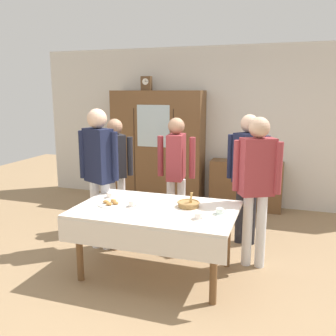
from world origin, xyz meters
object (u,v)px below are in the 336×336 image
object	(u,v)px
tea_cup_mid_left	(132,204)
person_near_right_end	(116,164)
spoon_near_right	(179,202)
book_stack	(247,159)
bread_basket	(189,204)
person_by_cabinet	(99,165)
wall_cabinet	(158,147)
tea_cup_center	(110,196)
mantel_clock	(146,83)
tea_cup_mid_right	(220,212)
person_behind_table_right	(257,177)
dining_table	(155,217)
bookshelf_low	(246,185)
pastry_plate	(111,204)
spoon_near_left	(169,208)
person_beside_shelf	(248,167)
spoon_back_edge	(132,213)
tea_cup_front_edge	(198,217)
person_behind_table_left	(176,166)

from	to	relation	value
tea_cup_mid_left	person_near_right_end	distance (m)	1.34
spoon_near_right	book_stack	bearing A→B (deg)	78.55
bread_basket	person_by_cabinet	bearing A→B (deg)	167.59
bread_basket	wall_cabinet	bearing A→B (deg)	116.72
tea_cup_center	spoon_near_right	size ratio (longest dim) A/B	1.09
mantel_clock	tea_cup_mid_right	bearing A→B (deg)	-55.11
person_behind_table_right	person_near_right_end	distance (m)	2.04
dining_table	bookshelf_low	bearing A→B (deg)	76.16
tea_cup_center	person_near_right_end	size ratio (longest dim) A/B	0.08
tea_cup_center	tea_cup_mid_left	xyz separation A→B (m)	(0.38, -0.23, -0.00)
tea_cup_mid_left	person_behind_table_right	distance (m)	1.38
wall_cabinet	bread_basket	world-z (taller)	wall_cabinet
pastry_plate	spoon_near_left	xyz separation A→B (m)	(0.64, 0.08, -0.01)
bread_basket	spoon_near_right	xyz separation A→B (m)	(-0.14, 0.13, -0.03)
tea_cup_center	tea_cup_mid_left	distance (m)	0.44
person_by_cabinet	person_beside_shelf	bearing A→B (deg)	23.04
spoon_back_edge	tea_cup_mid_right	bearing A→B (deg)	16.87
tea_cup_mid_left	person_beside_shelf	xyz separation A→B (m)	(1.07, 1.17, 0.25)
dining_table	spoon_back_edge	xyz separation A→B (m)	(-0.17, -0.22, 0.10)
book_stack	spoon_back_edge	distance (m)	2.98
mantel_clock	bread_basket	distance (m)	3.09
book_stack	spoon_near_left	xyz separation A→B (m)	(-0.51, -2.58, -0.11)
mantel_clock	person_near_right_end	size ratio (longest dim) A/B	0.15
bread_basket	spoon_back_edge	distance (m)	0.62
dining_table	person_near_right_end	size ratio (longest dim) A/B	1.07
tea_cup_front_edge	person_behind_table_right	size ratio (longest dim) A/B	0.08
bookshelf_low	spoon_near_left	distance (m)	2.66
spoon_near_right	spoon_back_edge	xyz separation A→B (m)	(-0.35, -0.52, 0.00)
wall_cabinet	tea_cup_front_edge	xyz separation A→B (m)	(1.41, -2.76, -0.21)
person_beside_shelf	person_by_cabinet	size ratio (longest dim) A/B	0.96
mantel_clock	spoon_back_edge	world-z (taller)	mantel_clock
book_stack	tea_cup_mid_right	world-z (taller)	book_stack
spoon_near_right	tea_cup_center	bearing A→B (deg)	-173.82
mantel_clock	spoon_near_right	distance (m)	2.94
tea_cup_mid_left	bread_basket	xyz separation A→B (m)	(0.57, 0.19, 0.01)
book_stack	spoon_near_left	distance (m)	2.64
dining_table	tea_cup_front_edge	xyz separation A→B (m)	(0.51, -0.17, 0.12)
wall_cabinet	person_by_cabinet	xyz separation A→B (m)	(0.01, -2.15, 0.09)
wall_cabinet	spoon_back_edge	distance (m)	2.91
book_stack	person_beside_shelf	world-z (taller)	person_beside_shelf
tea_cup_mid_right	person_behind_table_left	world-z (taller)	person_behind_table_left
spoon_back_edge	spoon_near_left	bearing A→B (deg)	42.03
tea_cup_mid_left	person_near_right_end	xyz separation A→B (m)	(-0.73, 1.11, 0.19)
person_near_right_end	person_behind_table_left	bearing A→B (deg)	1.77
wall_cabinet	spoon_near_left	xyz separation A→B (m)	(1.04, -2.53, -0.24)
tea_cup_front_edge	spoon_near_right	world-z (taller)	tea_cup_front_edge
tea_cup_mid_right	person_beside_shelf	xyz separation A→B (m)	(0.14, 1.12, 0.25)
pastry_plate	tea_cup_center	bearing A→B (deg)	118.94
book_stack	pastry_plate	xyz separation A→B (m)	(-1.15, -2.66, -0.10)
tea_cup_center	pastry_plate	bearing A→B (deg)	-61.06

